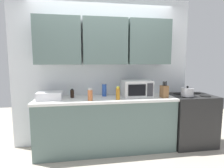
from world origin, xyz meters
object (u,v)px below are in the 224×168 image
object	(u,v)px
microwave	(137,88)
bottle_soy_dark	(72,94)
bottle_amber_vinegar	(118,94)
knife_block	(164,91)
bottle_blue_cleaner	(104,90)
dish_rack	(50,96)
bottle_spice_jar	(90,95)
kettle	(187,92)
stove_range	(190,119)

from	to	relation	value
microwave	bottle_soy_dark	xyz separation A→B (m)	(-1.08, 0.08, -0.07)
bottle_amber_vinegar	knife_block	bearing A→B (deg)	3.69
bottle_blue_cleaner	bottle_soy_dark	bearing A→B (deg)	-175.33
dish_rack	bottle_amber_vinegar	bearing A→B (deg)	-10.36
bottle_spice_jar	bottle_soy_dark	world-z (taller)	bottle_spice_jar
kettle	stove_range	bearing A→B (deg)	39.47
microwave	bottle_amber_vinegar	xyz separation A→B (m)	(-0.36, -0.20, -0.04)
bottle_amber_vinegar	bottle_soy_dark	distance (m)	0.77
kettle	bottle_spice_jar	size ratio (longest dim) A/B	1.07
microwave	kettle	bearing A→B (deg)	-11.49
stove_range	bottle_amber_vinegar	bearing A→B (deg)	-172.81
dish_rack	bottle_soy_dark	xyz separation A→B (m)	(0.34, 0.09, 0.01)
microwave	bottle_blue_cleaner	size ratio (longest dim) A/B	2.13
microwave	dish_rack	world-z (taller)	microwave
kettle	bottle_amber_vinegar	distance (m)	1.20
dish_rack	knife_block	size ratio (longest dim) A/B	1.39
dish_rack	bottle_spice_jar	bearing A→B (deg)	-17.01
kettle	dish_rack	xyz separation A→B (m)	(-2.26, 0.16, -0.02)
kettle	microwave	distance (m)	0.86
dish_rack	knife_block	xyz separation A→B (m)	(1.85, -0.14, 0.04)
stove_range	bottle_amber_vinegar	size ratio (longest dim) A/B	4.38
stove_range	bottle_amber_vinegar	world-z (taller)	bottle_amber_vinegar
knife_block	bottle_spice_jar	world-z (taller)	knife_block
stove_range	bottle_blue_cleaner	distance (m)	1.65
bottle_blue_cleaner	bottle_soy_dark	distance (m)	0.55
bottle_blue_cleaner	bottle_soy_dark	size ratio (longest dim) A/B	1.53
kettle	bottle_soy_dark	bearing A→B (deg)	172.48
bottle_soy_dark	kettle	bearing A→B (deg)	-7.52
stove_range	kettle	size ratio (longest dim) A/B	4.48
kettle	bottle_amber_vinegar	size ratio (longest dim) A/B	0.98
bottle_spice_jar	bottle_soy_dark	distance (m)	0.40
dish_rack	bottle_soy_dark	distance (m)	0.35
dish_rack	bottle_spice_jar	xyz separation A→B (m)	(0.62, -0.19, 0.03)
bottle_spice_jar	bottle_amber_vinegar	size ratio (longest dim) A/B	0.91
stove_range	dish_rack	distance (m)	2.48
microwave	knife_block	bearing A→B (deg)	-19.46
kettle	bottle_spice_jar	xyz separation A→B (m)	(-1.63, -0.03, 0.01)
stove_range	knife_block	size ratio (longest dim) A/B	3.34
knife_block	bottle_blue_cleaner	world-z (taller)	knife_block
bottle_spice_jar	bottle_blue_cleaner	distance (m)	0.42
microwave	bottle_amber_vinegar	bearing A→B (deg)	-150.81
kettle	dish_rack	bearing A→B (deg)	175.95
kettle	knife_block	world-z (taller)	knife_block
kettle	bottle_amber_vinegar	xyz separation A→B (m)	(-1.20, -0.03, 0.02)
stove_range	bottle_blue_cleaner	xyz separation A→B (m)	(-1.55, 0.16, 0.56)
dish_rack	bottle_soy_dark	bearing A→B (deg)	15.48
microwave	bottle_blue_cleaner	bearing A→B (deg)	166.70
dish_rack	bottle_amber_vinegar	world-z (taller)	bottle_amber_vinegar
stove_range	bottle_blue_cleaner	size ratio (longest dim) A/B	4.05
bottle_spice_jar	bottle_blue_cleaner	size ratio (longest dim) A/B	0.84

